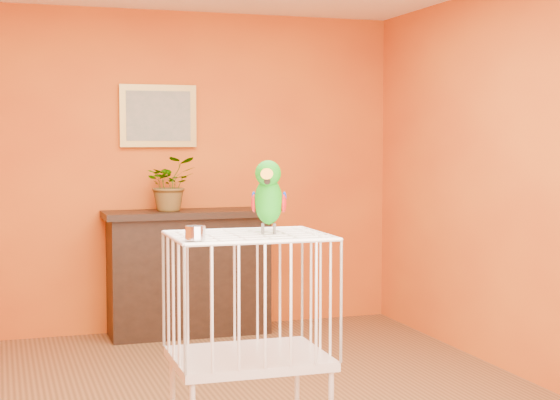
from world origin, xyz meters
name	(u,v)px	position (x,y,z in m)	size (l,w,h in m)	color
room_shell	(229,135)	(0.00, 0.00, 1.58)	(4.50, 4.50, 4.50)	orange
console_cabinet	(189,272)	(0.20, 2.02, 0.50)	(1.34, 0.48, 1.00)	black
potted_plant	(171,190)	(0.06, 1.98, 1.16)	(0.39, 0.43, 0.34)	#26722D
framed_picture	(158,116)	(0.00, 2.22, 1.75)	(0.62, 0.04, 0.50)	#B38F3F
birdcage	(249,346)	(-0.12, -0.82, 0.58)	(0.73, 0.57, 1.11)	silver
feed_cup	(195,233)	(-0.42, -0.99, 1.15)	(0.09, 0.09, 0.06)	silver
parrot	(269,196)	(-0.01, -0.79, 1.29)	(0.20, 0.31, 0.35)	#59544C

